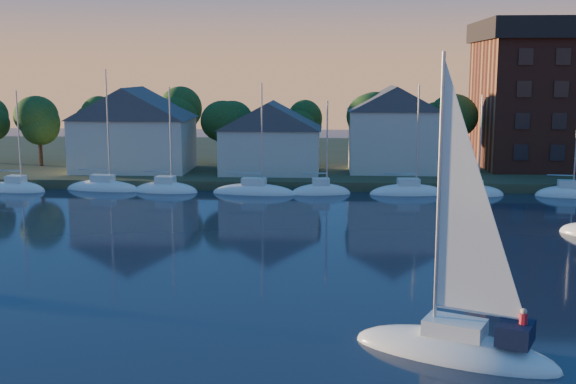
# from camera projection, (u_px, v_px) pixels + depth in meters

# --- Properties ---
(shoreline_land) EXTENTS (160.00, 50.00, 2.00)m
(shoreline_land) POSITION_uv_depth(u_px,v_px,m) (324.00, 162.00, 99.96)
(shoreline_land) COLOR #394025
(shoreline_land) RESTS_ON ground
(wooden_dock) EXTENTS (120.00, 3.00, 1.00)m
(wooden_dock) POSITION_uv_depth(u_px,v_px,m) (323.00, 189.00, 77.32)
(wooden_dock) COLOR brown
(wooden_dock) RESTS_ON ground
(clubhouse_west) EXTENTS (13.65, 9.45, 9.64)m
(clubhouse_west) POSITION_uv_depth(u_px,v_px,m) (134.00, 128.00, 83.50)
(clubhouse_west) COLOR beige
(clubhouse_west) RESTS_ON shoreline_land
(clubhouse_centre) EXTENTS (11.55, 8.40, 8.08)m
(clubhouse_centre) POSITION_uv_depth(u_px,v_px,m) (271.00, 136.00, 81.73)
(clubhouse_centre) COLOR beige
(clubhouse_centre) RESTS_ON shoreline_land
(clubhouse_east) EXTENTS (10.50, 8.40, 9.80)m
(clubhouse_east) POSITION_uv_depth(u_px,v_px,m) (393.00, 128.00, 82.74)
(clubhouse_east) COLOR beige
(clubhouse_east) RESTS_ON shoreline_land
(tree_line) EXTENTS (93.40, 5.40, 8.90)m
(tree_line) POSITION_uv_depth(u_px,v_px,m) (341.00, 115.00, 86.83)
(tree_line) COLOR #3A261A
(tree_line) RESTS_ON shoreline_land
(moored_fleet) EXTENTS (79.50, 2.40, 12.05)m
(moored_fleet) POSITION_uv_depth(u_px,v_px,m) (284.00, 192.00, 74.58)
(moored_fleet) COLOR white
(moored_fleet) RESTS_ON ground
(hero_sailboat) EXTENTS (9.69, 6.62, 14.44)m
(hero_sailboat) POSITION_uv_depth(u_px,v_px,m) (458.00, 343.00, 32.01)
(hero_sailboat) COLOR white
(hero_sailboat) RESTS_ON ground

